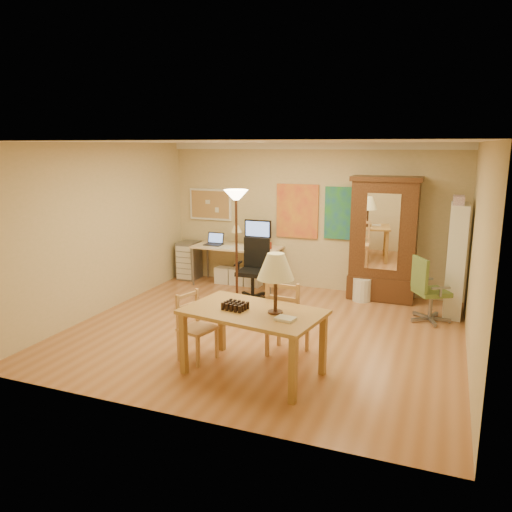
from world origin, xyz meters
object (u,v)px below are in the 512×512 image
at_px(computer_desk, 239,261).
at_px(bookshelf, 456,260).
at_px(office_chair_green, 428,304).
at_px(armoire, 383,247).
at_px(office_chair_black, 253,283).
at_px(dining_table, 261,299).

relative_size(computer_desk, bookshelf, 0.95).
relative_size(office_chair_green, bookshelf, 0.57).
height_order(armoire, bookshelf, armoire).
height_order(computer_desk, armoire, armoire).
relative_size(computer_desk, office_chair_green, 1.66).
bearing_deg(computer_desk, office_chair_black, -52.31).
relative_size(office_chair_black, armoire, 0.50).
distance_m(dining_table, computer_desk, 3.94).
bearing_deg(dining_table, office_chair_black, 113.21).
distance_m(dining_table, armoire, 3.69).
bearing_deg(office_chair_black, armoire, 22.12).
xyz_separation_m(dining_table, bookshelf, (2.09, 3.13, -0.05)).
bearing_deg(computer_desk, bookshelf, -5.33).
bearing_deg(dining_table, computer_desk, 116.76).
bearing_deg(armoire, dining_table, -104.39).
bearing_deg(bookshelf, armoire, 159.41).
xyz_separation_m(computer_desk, office_chair_black, (0.59, -0.77, -0.18)).
bearing_deg(dining_table, office_chair_green, 56.57).
bearing_deg(bookshelf, office_chair_green, -124.94).
distance_m(office_chair_black, bookshelf, 3.34).
bearing_deg(office_chair_black, dining_table, -66.79).
bearing_deg(dining_table, armoire, 75.61).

